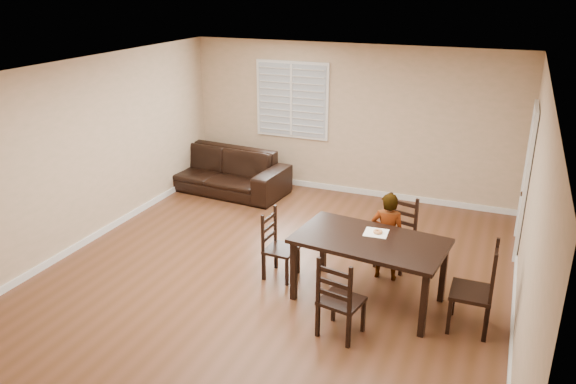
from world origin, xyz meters
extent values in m
plane|color=brown|center=(0.00, 0.00, 0.00)|extent=(7.00, 7.00, 0.00)
cube|color=#D0AC8D|center=(0.00, 3.50, 1.35)|extent=(6.00, 0.04, 2.70)
cube|color=#D0AC8D|center=(0.00, -3.50, 1.35)|extent=(6.00, 0.04, 2.70)
cube|color=#D0AC8D|center=(-3.00, 0.00, 1.35)|extent=(0.04, 7.00, 2.70)
cube|color=#D0AC8D|center=(3.00, 0.00, 1.35)|extent=(0.04, 7.00, 2.70)
cube|color=white|center=(0.00, 0.00, 2.70)|extent=(6.00, 7.00, 0.04)
cube|color=white|center=(-1.10, 3.45, 1.65)|extent=(1.40, 0.08, 1.40)
cube|color=white|center=(2.97, 2.20, 1.02)|extent=(0.06, 0.94, 2.05)
cylinder|color=#332114|center=(2.94, 1.90, 0.95)|extent=(0.06, 0.06, 0.02)
cube|color=white|center=(0.00, 3.48, 0.05)|extent=(6.00, 0.03, 0.10)
cube|color=white|center=(-2.98, 0.00, 0.05)|extent=(0.03, 7.00, 0.10)
cube|color=white|center=(2.98, 0.00, 0.05)|extent=(0.03, 7.00, 0.10)
cube|color=black|center=(1.30, -0.04, 0.80)|extent=(1.87, 1.19, 0.05)
cube|color=black|center=(0.46, -0.36, 0.39)|extent=(0.08, 0.08, 0.78)
cube|color=black|center=(2.05, -0.55, 0.39)|extent=(0.08, 0.08, 0.78)
cube|color=black|center=(0.55, 0.47, 0.39)|extent=(0.08, 0.08, 0.78)
cube|color=black|center=(2.15, 0.28, 0.39)|extent=(0.08, 0.08, 0.78)
cube|color=black|center=(1.42, 0.95, 0.42)|extent=(0.54, 0.51, 0.04)
cube|color=black|center=(1.47, 1.13, 0.49)|extent=(0.44, 0.15, 0.99)
cube|color=black|center=(1.19, 0.83, 0.20)|extent=(0.05, 0.05, 0.40)
cube|color=black|center=(1.56, 0.73, 0.20)|extent=(0.05, 0.05, 0.40)
cube|color=black|center=(1.28, 1.17, 0.20)|extent=(0.05, 0.05, 0.40)
cube|color=black|center=(1.65, 1.07, 0.20)|extent=(0.05, 0.05, 0.40)
cube|color=black|center=(1.21, -0.84, 0.42)|extent=(0.51, 0.49, 0.04)
cube|color=black|center=(1.17, -1.02, 0.49)|extent=(0.44, 0.12, 0.98)
cube|color=black|center=(1.43, -0.70, 0.20)|extent=(0.05, 0.05, 0.40)
cube|color=black|center=(1.06, -0.63, 0.20)|extent=(0.05, 0.05, 0.40)
cube|color=black|center=(1.36, -1.05, 0.20)|extent=(0.05, 0.05, 0.40)
cube|color=black|center=(0.99, -0.97, 0.20)|extent=(0.05, 0.05, 0.40)
cube|color=black|center=(0.10, 0.10, 0.40)|extent=(0.41, 0.43, 0.04)
cube|color=black|center=(-0.08, 0.11, 0.46)|extent=(0.06, 0.42, 0.92)
cube|color=black|center=(0.25, -0.09, 0.19)|extent=(0.04, 0.04, 0.38)
cube|color=black|center=(0.27, 0.27, 0.19)|extent=(0.04, 0.04, 0.38)
cube|color=black|center=(-0.08, -0.07, 0.19)|extent=(0.04, 0.04, 0.38)
cube|color=black|center=(-0.06, 0.29, 0.19)|extent=(0.04, 0.04, 0.38)
cube|color=black|center=(2.51, -0.18, 0.46)|extent=(0.45, 0.48, 0.04)
cube|color=black|center=(2.71, -0.18, 0.53)|extent=(0.05, 0.48, 1.06)
cube|color=black|center=(2.32, 0.03, 0.22)|extent=(0.04, 0.04, 0.44)
cube|color=black|center=(2.32, -0.39, 0.22)|extent=(0.04, 0.04, 0.44)
cube|color=black|center=(2.70, 0.03, 0.22)|extent=(0.04, 0.04, 0.44)
cube|color=black|center=(2.70, -0.39, 0.22)|extent=(0.04, 0.04, 0.44)
imported|color=gray|center=(1.38, 0.60, 0.60)|extent=(0.46, 0.32, 1.20)
cube|color=white|center=(1.33, 0.16, 0.83)|extent=(0.30, 0.30, 0.00)
torus|color=#D2874B|center=(1.35, 0.16, 0.85)|extent=(0.11, 0.11, 0.04)
torus|color=silver|center=(1.35, 0.16, 0.86)|extent=(0.10, 0.10, 0.02)
imported|color=black|center=(-2.30, 2.72, 0.38)|extent=(2.71, 1.25, 0.77)
camera|label=1|loc=(2.68, -5.98, 3.71)|focal=35.00mm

